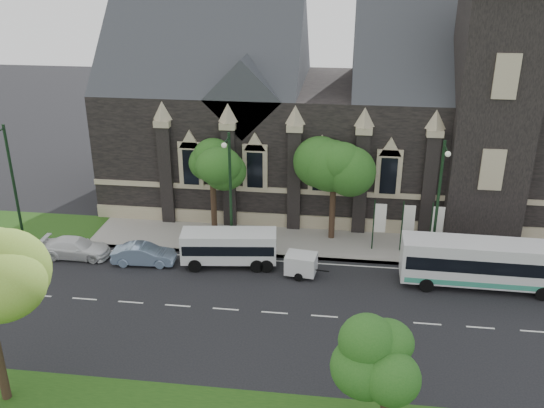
% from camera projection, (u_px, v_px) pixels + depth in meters
% --- Properties ---
extents(ground, '(160.00, 160.00, 0.00)m').
position_uv_depth(ground, '(275.00, 313.00, 35.59)').
color(ground, black).
rests_on(ground, ground).
extents(sidewalk, '(80.00, 5.00, 0.15)m').
position_uv_depth(sidewalk, '(290.00, 242.00, 44.24)').
color(sidewalk, '#9A948C').
rests_on(sidewalk, ground).
extents(museum, '(40.00, 17.70, 29.90)m').
position_uv_depth(museum, '(364.00, 108.00, 48.97)').
color(museum, black).
rests_on(museum, ground).
extents(tree_park_east, '(3.40, 3.40, 6.28)m').
position_uv_depth(tree_park_east, '(394.00, 353.00, 24.54)').
color(tree_park_east, black).
rests_on(tree_park_east, ground).
extents(tree_walk_right, '(4.08, 4.08, 7.80)m').
position_uv_depth(tree_walk_right, '(337.00, 166.00, 42.73)').
color(tree_walk_right, black).
rests_on(tree_walk_right, ground).
extents(tree_walk_left, '(3.91, 3.91, 7.64)m').
position_uv_depth(tree_walk_left, '(215.00, 162.00, 43.83)').
color(tree_walk_left, black).
rests_on(tree_walk_left, ground).
extents(street_lamp_near, '(0.36, 1.88, 9.00)m').
position_uv_depth(street_lamp_near, '(439.00, 198.00, 38.89)').
color(street_lamp_near, black).
rests_on(street_lamp_near, ground).
extents(street_lamp_mid, '(0.36, 1.88, 9.00)m').
position_uv_depth(street_lamp_mid, '(230.00, 188.00, 40.56)').
color(street_lamp_mid, black).
rests_on(street_lamp_mid, ground).
extents(street_lamp_far, '(0.36, 1.88, 9.00)m').
position_uv_depth(street_lamp_far, '(11.00, 178.00, 42.46)').
color(street_lamp_far, black).
rests_on(street_lamp_far, ground).
extents(banner_flag_left, '(0.90, 0.10, 4.00)m').
position_uv_depth(banner_flag_left, '(378.00, 221.00, 42.14)').
color(banner_flag_left, black).
rests_on(banner_flag_left, ground).
extents(banner_flag_center, '(0.90, 0.10, 4.00)m').
position_uv_depth(banner_flag_center, '(406.00, 222.00, 41.90)').
color(banner_flag_center, black).
rests_on(banner_flag_center, ground).
extents(banner_flag_right, '(0.90, 0.10, 4.00)m').
position_uv_depth(banner_flag_right, '(435.00, 224.00, 41.66)').
color(banner_flag_right, black).
rests_on(banner_flag_right, ground).
extents(tour_coach, '(10.92, 2.69, 3.17)m').
position_uv_depth(tour_coach, '(488.00, 263.00, 37.68)').
color(tour_coach, silver).
rests_on(tour_coach, ground).
extents(shuttle_bus, '(6.67, 2.99, 2.50)m').
position_uv_depth(shuttle_bus, '(229.00, 246.00, 40.55)').
color(shuttle_bus, silver).
rests_on(shuttle_bus, ground).
extents(box_trailer, '(2.99, 1.76, 1.56)m').
position_uv_depth(box_trailer, '(301.00, 264.00, 39.40)').
color(box_trailer, silver).
rests_on(box_trailer, ground).
extents(sedan, '(4.44, 1.80, 1.43)m').
position_uv_depth(sedan, '(144.00, 254.00, 40.98)').
color(sedan, '#7B92B1').
rests_on(sedan, ground).
extents(car_far_red, '(4.09, 2.09, 1.33)m').
position_uv_depth(car_far_red, '(2.00, 248.00, 42.03)').
color(car_far_red, maroon).
rests_on(car_far_red, ground).
extents(car_far_white, '(4.90, 2.04, 1.42)m').
position_uv_depth(car_far_white, '(76.00, 248.00, 41.93)').
color(car_far_white, white).
rests_on(car_far_white, ground).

